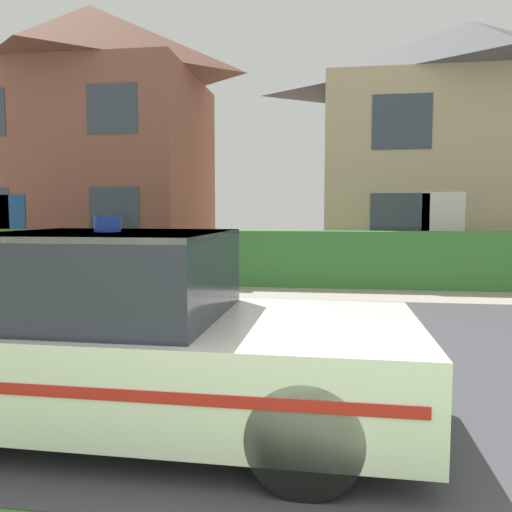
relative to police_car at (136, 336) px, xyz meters
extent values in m
cube|color=#424247|center=(1.55, 2.21, -0.67)|extent=(28.00, 6.73, 0.01)
cube|color=#3D7F38|center=(0.07, 7.35, -0.07)|extent=(12.85, 0.51, 1.21)
cylinder|color=black|center=(1.30, -0.79, -0.34)|extent=(0.67, 0.21, 0.67)
cylinder|color=black|center=(1.32, 0.75, -0.34)|extent=(0.67, 0.21, 0.67)
cylinder|color=black|center=(-1.15, 0.79, -0.34)|extent=(0.67, 0.21, 0.67)
cube|color=silver|center=(0.07, 0.00, -0.17)|extent=(4.01, 1.81, 0.64)
cube|color=#232833|center=(-0.20, 0.00, 0.47)|extent=(1.71, 1.60, 0.62)
cube|color=silver|center=(-0.20, 0.00, 0.76)|extent=(1.71, 1.60, 0.04)
cube|color=red|center=(0.06, -0.88, -0.12)|extent=(3.79, 0.06, 0.07)
cube|color=red|center=(0.09, 0.88, -0.12)|extent=(3.79, 0.06, 0.07)
cylinder|color=#1933A5|center=(-0.20, 0.00, 0.84)|extent=(0.20, 0.20, 0.12)
cube|color=brown|center=(-6.11, 11.95, 2.25)|extent=(6.84, 5.42, 5.86)
pyramid|color=brown|center=(-6.11, 11.95, 6.33)|extent=(7.18, 5.69, 2.28)
cube|color=navy|center=(-7.31, 9.23, 0.37)|extent=(1.00, 0.02, 2.10)
cube|color=#333D47|center=(-4.22, 9.23, 0.96)|extent=(1.40, 0.02, 1.30)
cube|color=#333D47|center=(-4.22, 9.23, 3.66)|extent=(1.40, 0.02, 1.30)
cube|color=tan|center=(5.38, 11.63, 1.86)|extent=(8.06, 5.34, 5.09)
pyramid|color=#56565B|center=(5.38, 11.63, 5.34)|extent=(8.46, 5.60, 1.86)
cube|color=white|center=(4.18, 8.95, 0.37)|extent=(1.00, 0.02, 2.10)
cube|color=#333D47|center=(3.16, 8.95, 0.74)|extent=(1.40, 0.02, 1.30)
cube|color=#333D47|center=(3.16, 8.95, 3.09)|extent=(1.40, 0.02, 1.30)
camera|label=1|loc=(1.40, -3.51, 0.92)|focal=35.00mm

